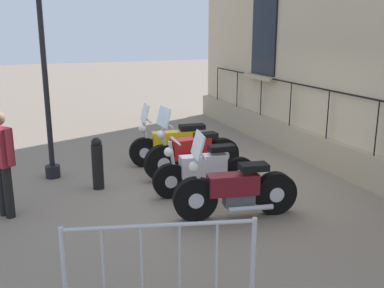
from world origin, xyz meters
TOP-DOWN VIEW (x-y plane):
  - ground_plane at (0.00, 0.00)m, footprint 60.00×60.00m
  - motorcycle_yellow at (0.21, -1.42)m, footprint 2.03×0.61m
  - motorcycle_red at (0.20, -0.51)m, footprint 1.98×0.61m
  - motorcycle_white at (0.32, 0.45)m, footprint 1.88×0.54m
  - motorcycle_maroon at (0.28, 1.50)m, footprint 1.93×0.70m
  - lamppost at (2.73, -1.44)m, footprint 0.34×1.04m
  - crowd_barrier at (2.07, 3.51)m, footprint 1.82×0.51m
  - bollard at (2.01, -0.50)m, footprint 0.20×0.20m
  - pedestrian_standing at (3.53, 0.22)m, footprint 0.38×0.45m

SIDE VIEW (x-z plane):
  - ground_plane at x=0.00m, z-range 0.00..0.00m
  - motorcycle_white at x=0.32m, z-range -0.09..0.92m
  - motorcycle_maroon at x=0.28m, z-range -0.25..1.10m
  - motorcycle_yellow at x=0.21m, z-range -0.22..1.09m
  - motorcycle_red at x=0.20m, z-range -0.25..1.16m
  - bollard at x=2.01m, z-range 0.00..0.95m
  - crowd_barrier at x=2.07m, z-range 0.04..1.09m
  - pedestrian_standing at x=3.53m, z-range 0.10..1.75m
  - lamppost at x=2.73m, z-range 1.02..5.11m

